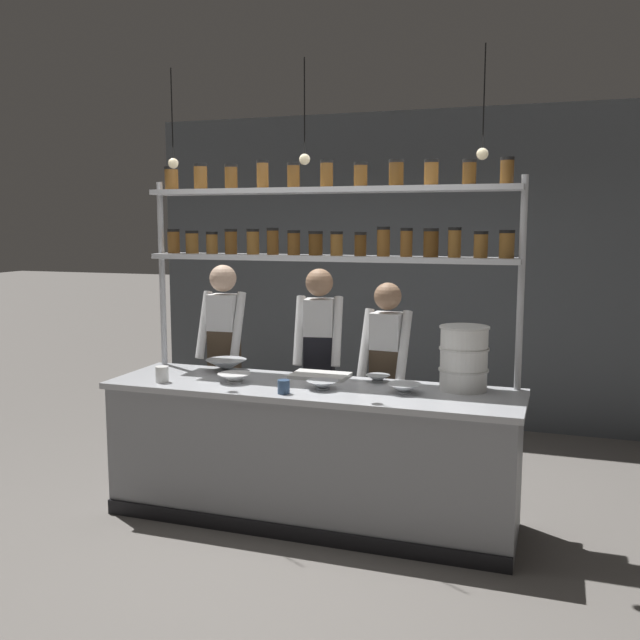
{
  "coord_description": "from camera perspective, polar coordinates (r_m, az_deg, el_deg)",
  "views": [
    {
      "loc": [
        1.54,
        -4.35,
        1.99
      ],
      "look_at": [
        -0.0,
        0.2,
        1.33
      ],
      "focal_mm": 40.0,
      "sensor_mm": 36.0,
      "label": 1
    }
  ],
  "objects": [
    {
      "name": "chef_right",
      "position": [
        5.24,
        5.34,
        -4.38
      ],
      "size": [
        0.38,
        0.29,
        1.57
      ],
      "rotation": [
        0.0,
        0.0,
        -0.09
      ],
      "color": "black",
      "rests_on": "ground_plane"
    },
    {
      "name": "cutting_board",
      "position": [
        5.0,
        0.0,
        -4.46
      ],
      "size": [
        0.4,
        0.26,
        0.02
      ],
      "color": "silver",
      "rests_on": "prep_counter"
    },
    {
      "name": "prep_bowl_center_front",
      "position": [
        4.86,
        -6.88,
        -4.64
      ],
      "size": [
        0.23,
        0.23,
        0.06
      ],
      "color": "white",
      "rests_on": "prep_counter"
    },
    {
      "name": "prep_bowl_near_right",
      "position": [
        4.87,
        4.64,
        -4.68
      ],
      "size": [
        0.17,
        0.17,
        0.05
      ],
      "color": "#B2B7BC",
      "rests_on": "prep_counter"
    },
    {
      "name": "ground_plane",
      "position": [
        5.02,
        -0.72,
        -15.57
      ],
      "size": [
        40.0,
        40.0,
        0.0
      ],
      "primitive_type": "plane",
      "color": "slate"
    },
    {
      "name": "prep_counter",
      "position": [
        4.86,
        -0.74,
        -10.6
      ],
      "size": [
        2.76,
        0.76,
        0.92
      ],
      "color": "gray",
      "rests_on": "ground_plane"
    },
    {
      "name": "chef_left",
      "position": [
        5.71,
        -7.68,
        -2.7
      ],
      "size": [
        0.37,
        0.3,
        1.67
      ],
      "rotation": [
        0.0,
        0.0,
        0.04
      ],
      "color": "black",
      "rests_on": "ground_plane"
    },
    {
      "name": "chef_center",
      "position": [
        5.46,
        -0.06,
        -3.24
      ],
      "size": [
        0.4,
        0.32,
        1.65
      ],
      "rotation": [
        0.0,
        0.0,
        0.18
      ],
      "color": "black",
      "rests_on": "ground_plane"
    },
    {
      "name": "prep_bowl_center_back",
      "position": [
        4.63,
        0.2,
        -5.23
      ],
      "size": [
        0.21,
        0.21,
        0.06
      ],
      "color": "#B2B7BC",
      "rests_on": "prep_counter"
    },
    {
      "name": "pendant_light_row",
      "position": [
        4.63,
        -0.6,
        13.15
      ],
      "size": [
        2.13,
        0.07,
        0.66
      ],
      "color": "black"
    },
    {
      "name": "back_wall",
      "position": [
        7.18,
        6.34,
        4.07
      ],
      "size": [
        5.16,
        0.12,
        3.07
      ],
      "primitive_type": "cube",
      "color": "#4C5156",
      "rests_on": "ground_plane"
    },
    {
      "name": "prep_bowl_far_left",
      "position": [
        5.25,
        -7.52,
        -3.6
      ],
      "size": [
        0.3,
        0.3,
        0.08
      ],
      "color": "#B2B7BC",
      "rests_on": "prep_counter"
    },
    {
      "name": "spice_shelf_unit",
      "position": [
        4.93,
        0.51,
        7.09
      ],
      "size": [
        2.65,
        0.28,
        2.43
      ],
      "color": "#B7BABF",
      "rests_on": "ground_plane"
    },
    {
      "name": "prep_bowl_near_left",
      "position": [
        4.56,
        6.73,
        -5.47
      ],
      "size": [
        0.22,
        0.22,
        0.06
      ],
      "color": "silver",
      "rests_on": "prep_counter"
    },
    {
      "name": "serving_cup_by_board",
      "position": [
        4.95,
        -12.52,
        -4.26
      ],
      "size": [
        0.09,
        0.09,
        0.11
      ],
      "color": "silver",
      "rests_on": "prep_counter"
    },
    {
      "name": "container_stack",
      "position": [
        4.68,
        11.43,
        -3.0
      ],
      "size": [
        0.32,
        0.32,
        0.42
      ],
      "color": "white",
      "rests_on": "prep_counter"
    },
    {
      "name": "serving_cup_front",
      "position": [
        4.52,
        -2.93,
        -5.36
      ],
      "size": [
        0.08,
        0.08,
        0.09
      ],
      "color": "#334C70",
      "rests_on": "prep_counter"
    }
  ]
}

